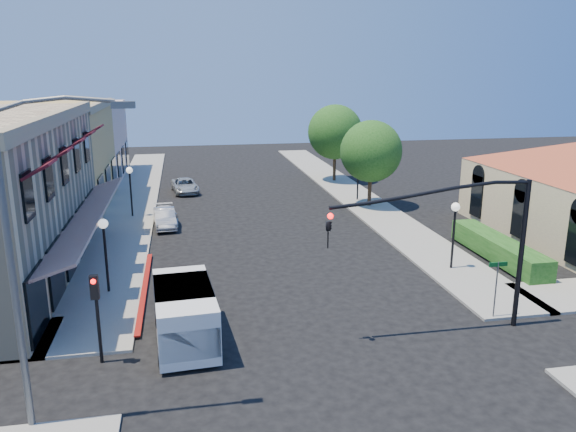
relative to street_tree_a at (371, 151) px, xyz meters
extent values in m
plane|color=black|center=(-8.80, -22.00, -4.19)|extent=(120.00, 120.00, 0.00)
cube|color=gray|center=(-17.55, 5.00, -4.13)|extent=(3.50, 50.00, 0.12)
cube|color=gray|center=(-0.05, 5.00, -4.13)|extent=(3.50, 50.00, 0.12)
cube|color=maroon|center=(-15.70, -14.00, -4.19)|extent=(0.25, 10.00, 0.06)
cube|color=tan|center=(-19.45, -11.00, 3.61)|extent=(0.50, 18.20, 0.60)
cube|color=#561416|center=(-18.40, -11.00, -1.14)|extent=(1.75, 17.00, 0.67)
cube|color=#440D16|center=(-18.75, -18.00, 2.36)|extent=(1.02, 1.50, 0.60)
cube|color=#440D16|center=(-18.75, -14.60, 2.36)|extent=(1.02, 1.50, 0.60)
cube|color=#440D16|center=(-18.75, -11.20, 2.36)|extent=(1.02, 1.50, 0.60)
cube|color=#440D16|center=(-18.75, -7.80, 2.36)|extent=(1.02, 1.50, 0.60)
cube|color=#440D16|center=(-18.75, -4.40, 2.36)|extent=(1.02, 1.50, 0.60)
cube|color=black|center=(-19.25, -18.50, -2.59)|extent=(0.12, 2.60, 2.60)
cube|color=black|center=(-19.25, -15.10, -2.59)|extent=(0.12, 2.60, 2.60)
cube|color=black|center=(-19.25, -11.70, -2.59)|extent=(0.12, 2.60, 2.60)
cube|color=black|center=(-19.25, -8.30, -2.59)|extent=(0.12, 2.60, 2.60)
cube|color=black|center=(-19.25, -4.90, -2.59)|extent=(0.12, 2.60, 2.60)
cube|color=tan|center=(-24.30, 4.00, -0.39)|extent=(10.00, 12.00, 7.60)
cube|color=#C5A495|center=(-24.30, 16.00, -0.69)|extent=(10.00, 12.00, 7.00)
cube|color=black|center=(5.65, -10.50, -2.39)|extent=(0.12, 1.40, 2.80)
cube|color=black|center=(5.65, -5.50, -2.39)|extent=(0.12, 1.40, 2.80)
cube|color=#184814|center=(2.90, -13.00, -4.19)|extent=(1.40, 8.00, 1.10)
cylinder|color=black|center=(0.00, 0.00, -3.14)|extent=(0.28, 0.28, 2.10)
sphere|color=#184814|center=(0.00, 0.00, 0.01)|extent=(4.56, 4.56, 4.56)
cylinder|color=black|center=(0.00, 10.00, -3.06)|extent=(0.28, 0.28, 2.27)
sphere|color=#184814|center=(0.00, 10.00, 0.36)|extent=(4.94, 4.94, 4.94)
cylinder|color=black|center=(-0.80, -20.50, -1.19)|extent=(0.20, 0.20, 6.00)
cylinder|color=black|center=(-4.70, -20.50, 1.41)|extent=(7.80, 0.14, 0.14)
imported|color=black|center=(-8.60, -20.50, 0.51)|extent=(0.20, 0.16, 1.00)
sphere|color=#FF0C0C|center=(-8.60, -20.68, 0.81)|extent=(0.22, 0.22, 0.22)
cylinder|color=black|center=(-16.80, -20.50, -2.69)|extent=(0.12, 0.12, 3.00)
cube|color=black|center=(-16.80, -20.65, -1.29)|extent=(0.28, 0.22, 0.85)
sphere|color=#FF0C0C|center=(-16.80, -20.77, -1.04)|extent=(0.18, 0.18, 0.18)
cylinder|color=#595B5E|center=(-18.30, -24.00, 0.31)|extent=(0.20, 0.20, 9.00)
cylinder|color=#595B5E|center=(-16.80, -24.00, 5.06)|extent=(3.00, 0.12, 0.12)
cube|color=#595B5E|center=(-15.10, -24.00, 4.96)|extent=(0.60, 0.25, 0.18)
cylinder|color=#595B5E|center=(-1.30, -19.80, -2.94)|extent=(0.06, 0.06, 2.50)
cube|color=#0C591E|center=(-1.30, -19.80, -1.79)|extent=(0.80, 0.04, 0.18)
cylinder|color=black|center=(-17.30, -14.00, -2.59)|extent=(0.12, 0.12, 3.20)
sphere|color=white|center=(-17.30, -14.00, -0.84)|extent=(0.44, 0.44, 0.44)
cylinder|color=black|center=(-17.30, 0.00, -2.59)|extent=(0.12, 0.12, 3.20)
sphere|color=white|center=(-17.30, 0.00, -0.84)|extent=(0.44, 0.44, 0.44)
cylinder|color=black|center=(-0.30, -14.00, -2.59)|extent=(0.12, 0.12, 3.20)
sphere|color=white|center=(-0.30, -14.00, -0.84)|extent=(0.44, 0.44, 0.44)
cylinder|color=black|center=(-0.30, 2.00, -2.59)|extent=(0.12, 0.12, 3.20)
sphere|color=white|center=(-0.30, 2.00, -0.84)|extent=(0.44, 0.44, 0.44)
cube|color=silver|center=(-13.86, -19.47, -3.03)|extent=(2.44, 5.01, 1.99)
cube|color=silver|center=(-13.71, -21.57, -3.14)|extent=(2.09, 0.81, 1.11)
cube|color=black|center=(-13.74, -21.18, -2.59)|extent=(1.89, 0.24, 1.00)
cube|color=black|center=(-13.88, -19.14, -2.53)|extent=(2.32, 3.02, 1.00)
cylinder|color=black|center=(-14.69, -21.19, -3.83)|extent=(0.33, 0.75, 0.73)
cylinder|color=black|center=(-14.92, -17.88, -3.83)|extent=(0.33, 0.75, 0.73)
cylinder|color=black|center=(-12.81, -21.06, -3.83)|extent=(0.33, 0.75, 0.73)
cylinder|color=black|center=(-13.04, -17.74, -3.83)|extent=(0.33, 0.75, 0.73)
imported|color=black|center=(-13.60, -16.00, -3.62)|extent=(1.64, 3.45, 1.14)
imported|color=#A8A9AD|center=(-15.00, -3.00, -3.58)|extent=(1.64, 3.85, 1.23)
imported|color=silver|center=(-15.00, -2.00, -3.66)|extent=(1.78, 3.76, 1.06)
imported|color=#A7ABAC|center=(-13.60, 7.62, -3.60)|extent=(2.49, 4.47, 1.18)
camera|label=1|loc=(-13.64, -39.29, 5.84)|focal=35.00mm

